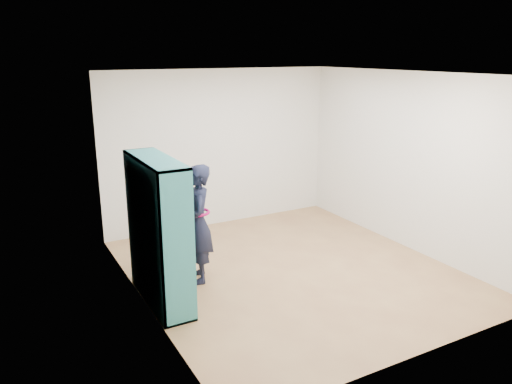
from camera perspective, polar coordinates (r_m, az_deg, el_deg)
floor at (r=6.86m, az=4.05°, el=-8.92°), size 4.50×4.50×0.00m
ceiling at (r=6.24m, az=4.52°, el=13.33°), size 4.50×4.50×0.00m
wall_left at (r=5.63m, az=-13.11°, el=-0.75°), size 0.02×4.50×2.60m
wall_right at (r=7.67m, az=16.96°, el=3.35°), size 0.02×4.50×2.60m
wall_back at (r=8.36m, az=-4.13°, el=4.98°), size 4.00×0.02×2.60m
wall_front at (r=4.78m, az=19.08°, el=-4.21°), size 4.00×0.02×2.60m
bookshelf at (r=5.85m, az=-11.30°, el=-4.87°), size 0.38×1.30×1.73m
person at (r=6.34m, az=-6.66°, el=-3.63°), size 0.52×0.64×1.53m
smartphone at (r=6.38m, az=-8.03°, el=-2.61°), size 0.03×0.09×0.12m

